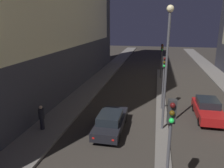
{
  "coord_description": "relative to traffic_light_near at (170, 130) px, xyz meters",
  "views": [
    {
      "loc": [
        -0.66,
        -4.42,
        7.38
      ],
      "look_at": [
        -5.52,
        19.27,
        0.5
      ],
      "focal_mm": 35.0,
      "sensor_mm": 36.0,
      "label": 1
    }
  ],
  "objects": [
    {
      "name": "traffic_light_mid",
      "position": [
        0.0,
        10.52,
        0.0
      ],
      "size": [
        0.32,
        0.42,
        4.55
      ],
      "color": "#4C4C51",
      "rests_on": "median_strip"
    },
    {
      "name": "pedestrian_on_left_sidewalk",
      "position": [
        -8.2,
        4.85,
        -2.37
      ],
      "size": [
        0.4,
        0.4,
        1.74
      ],
      "color": "black",
      "rests_on": "sidewalk_left"
    },
    {
      "name": "traffic_light_far",
      "position": [
        0.0,
        21.47,
        0.0
      ],
      "size": [
        0.32,
        0.42,
        4.55
      ],
      "color": "#4C4C51",
      "rests_on": "median_strip"
    },
    {
      "name": "traffic_light_near",
      "position": [
        0.0,
        0.0,
        0.0
      ],
      "size": [
        0.32,
        0.42,
        4.55
      ],
      "color": "#4C4C51",
      "rests_on": "median_strip"
    },
    {
      "name": "street_lamp",
      "position": [
        0.0,
        6.74,
        1.88
      ],
      "size": [
        0.45,
        0.45,
        8.28
      ],
      "color": "#4C4C51",
      "rests_on": "median_strip"
    },
    {
      "name": "car_right_lane",
      "position": [
        3.53,
        9.48,
        -2.69
      ],
      "size": [
        1.83,
        4.56,
        1.52
      ],
      "color": "maroon",
      "rests_on": "ground"
    },
    {
      "name": "median_strip",
      "position": [
        0.0,
        12.4,
        -3.4
      ],
      "size": [
        0.89,
        29.4,
        0.12
      ],
      "color": "#66605B",
      "rests_on": "ground"
    },
    {
      "name": "car_left_lane",
      "position": [
        -3.53,
        5.83,
        -2.72
      ],
      "size": [
        1.73,
        4.73,
        1.44
      ],
      "color": "black",
      "rests_on": "ground"
    }
  ]
}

